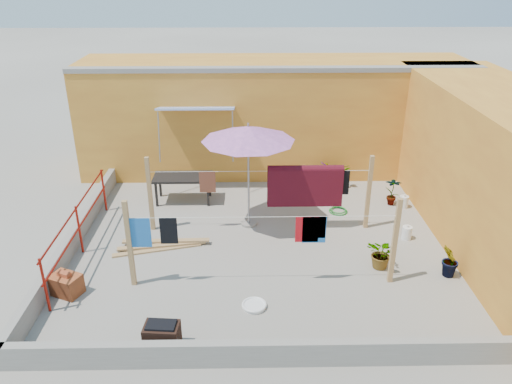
# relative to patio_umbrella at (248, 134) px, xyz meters

# --- Properties ---
(ground) EXTENTS (80.00, 80.00, 0.00)m
(ground) POSITION_rel_patio_umbrella_xyz_m (0.25, -0.98, -2.26)
(ground) COLOR #9E998E
(ground) RESTS_ON ground
(wall_back) EXTENTS (11.00, 3.27, 3.21)m
(wall_back) POSITION_rel_patio_umbrella_xyz_m (0.75, 3.72, -0.65)
(wall_back) COLOR gold
(wall_back) RESTS_ON ground
(wall_right) EXTENTS (2.40, 9.00, 3.20)m
(wall_right) POSITION_rel_patio_umbrella_xyz_m (5.45, -0.98, -0.66)
(wall_right) COLOR gold
(wall_right) RESTS_ON ground
(parapet_front) EXTENTS (8.30, 0.16, 0.44)m
(parapet_front) POSITION_rel_patio_umbrella_xyz_m (0.25, -4.56, -2.04)
(parapet_front) COLOR gray
(parapet_front) RESTS_ON ground
(parapet_left) EXTENTS (0.16, 7.30, 0.44)m
(parapet_left) POSITION_rel_patio_umbrella_xyz_m (-3.83, -0.98, -2.04)
(parapet_left) COLOR gray
(parapet_left) RESTS_ON ground
(red_railing) EXTENTS (0.05, 4.20, 1.10)m
(red_railing) POSITION_rel_patio_umbrella_xyz_m (-3.60, -1.18, -1.54)
(red_railing) COLOR maroon
(red_railing) RESTS_ON ground
(clothesline_rig) EXTENTS (5.09, 2.35, 1.80)m
(clothesline_rig) POSITION_rel_patio_umbrella_xyz_m (1.06, -0.44, -1.22)
(clothesline_rig) COLOR tan
(clothesline_rig) RESTS_ON ground
(patio_umbrella) EXTENTS (2.71, 2.71, 2.52)m
(patio_umbrella) POSITION_rel_patio_umbrella_xyz_m (0.00, 0.00, 0.00)
(patio_umbrella) COLOR gray
(patio_umbrella) RESTS_ON ground
(outdoor_table) EXTENTS (1.50, 0.75, 0.70)m
(outdoor_table) POSITION_rel_patio_umbrella_xyz_m (-1.69, 1.33, -1.62)
(outdoor_table) COLOR black
(outdoor_table) RESTS_ON ground
(brick_stack) EXTENTS (0.66, 0.59, 0.48)m
(brick_stack) POSITION_rel_patio_umbrella_xyz_m (-3.45, -2.66, -2.05)
(brick_stack) COLOR #AA4E27
(brick_stack) RESTS_ON ground
(lumber_pile) EXTENTS (2.06, 0.64, 0.12)m
(lumber_pile) POSITION_rel_patio_umbrella_xyz_m (-1.92, -1.03, -2.20)
(lumber_pile) COLOR tan
(lumber_pile) RESTS_ON ground
(brazier) EXTENTS (0.59, 0.42, 0.50)m
(brazier) POSITION_rel_patio_umbrella_xyz_m (-1.41, -4.18, -2.01)
(brazier) COLOR black
(brazier) RESTS_ON ground
(white_basin) EXTENTS (0.46, 0.46, 0.08)m
(white_basin) POSITION_rel_patio_umbrella_xyz_m (0.08, -3.14, -2.22)
(white_basin) COLOR silver
(white_basin) RESTS_ON ground
(water_jug_a) EXTENTS (0.23, 0.23, 0.35)m
(water_jug_a) POSITION_rel_patio_umbrella_xyz_m (3.95, 0.85, -2.10)
(water_jug_a) COLOR silver
(water_jug_a) RESTS_ON ground
(water_jug_b) EXTENTS (0.22, 0.22, 0.35)m
(water_jug_b) POSITION_rel_patio_umbrella_xyz_m (3.56, -0.74, -2.10)
(water_jug_b) COLOR silver
(water_jug_b) RESTS_ON ground
(green_hose) EXTENTS (0.47, 0.47, 0.07)m
(green_hose) POSITION_rel_patio_umbrella_xyz_m (2.25, 0.63, -2.23)
(green_hose) COLOR #197124
(green_hose) RESTS_ON ground
(plant_back_a) EXTENTS (0.67, 0.60, 0.69)m
(plant_back_a) POSITION_rel_patio_umbrella_xyz_m (2.49, 2.22, -1.91)
(plant_back_a) COLOR #1F5618
(plant_back_a) RESTS_ON ground
(plant_back_b) EXTENTS (0.48, 0.48, 0.71)m
(plant_back_b) POSITION_rel_patio_umbrella_xyz_m (2.14, 2.22, -1.90)
(plant_back_b) COLOR #1F5618
(plant_back_b) RESTS_ON ground
(plant_right_a) EXTENTS (0.47, 0.39, 0.76)m
(plant_right_a) POSITION_rel_patio_umbrella_xyz_m (3.68, 1.01, -1.88)
(plant_right_a) COLOR #1F5618
(plant_right_a) RESTS_ON ground
(plant_right_b) EXTENTS (0.45, 0.49, 0.73)m
(plant_right_b) POSITION_rel_patio_umbrella_xyz_m (3.95, -2.24, -1.90)
(plant_right_b) COLOR #1F5618
(plant_right_b) RESTS_ON ground
(plant_right_c) EXTENTS (0.76, 0.78, 0.65)m
(plant_right_c) POSITION_rel_patio_umbrella_xyz_m (2.70, -1.90, -1.93)
(plant_right_c) COLOR #1F5618
(plant_right_c) RESTS_ON ground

